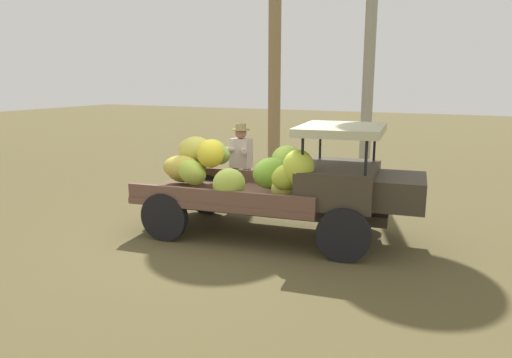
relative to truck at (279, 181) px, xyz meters
The scene contains 4 objects.
ground_plane 1.21m from the truck, 156.42° to the right, with size 60.00×60.00×0.00m, color brown.
truck is the anchor object (origin of this frame).
farmer 1.80m from the truck, 136.91° to the left, with size 0.53×0.47×1.66m.
loose_banana_bunch 2.02m from the truck, 101.89° to the left, with size 0.59×0.43×0.34m, color gold.
Camera 1 is at (3.57, -6.52, 2.51)m, focal length 33.28 mm.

